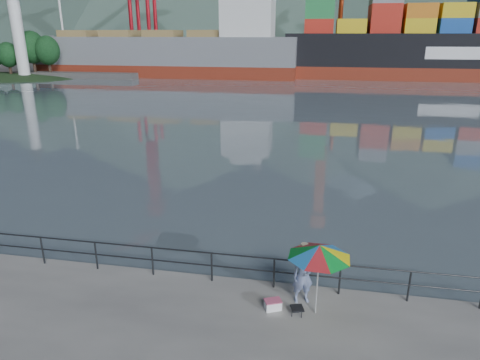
% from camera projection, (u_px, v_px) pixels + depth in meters
% --- Properties ---
extents(harbor_water, '(500.00, 280.00, 0.00)m').
position_uv_depth(harbor_water, '(310.00, 59.00, 133.27)').
color(harbor_water, slate).
rests_on(harbor_water, ground).
extents(far_dock, '(200.00, 40.00, 0.40)m').
position_uv_depth(far_dock, '(349.00, 69.00, 97.12)').
color(far_dock, '#514F4C').
rests_on(far_dock, ground).
extents(guardrail, '(22.00, 0.06, 1.03)m').
position_uv_depth(guardrail, '(182.00, 263.00, 13.81)').
color(guardrail, '#2D3033').
rests_on(guardrail, ground).
extents(lighthouse_islet, '(48.00, 26.40, 19.20)m').
position_uv_depth(lighthouse_islet, '(0.00, 75.00, 79.54)').
color(lighthouse_islet, '#263F1E').
rests_on(lighthouse_islet, ground).
extents(container_stacks, '(58.00, 5.40, 7.80)m').
position_uv_depth(container_stacks, '(450.00, 56.00, 92.91)').
color(container_stacks, '#267F3F').
rests_on(container_stacks, ground).
extents(fisherman, '(0.74, 0.61, 1.75)m').
position_uv_depth(fisherman, '(303.00, 275.00, 12.48)').
color(fisherman, '#2E4B97').
rests_on(fisherman, ground).
extents(beach_umbrella, '(2.27, 2.27, 2.16)m').
position_uv_depth(beach_umbrella, '(319.00, 251.00, 11.58)').
color(beach_umbrella, white).
rests_on(beach_umbrella, ground).
extents(folding_stool, '(0.43, 0.43, 0.22)m').
position_uv_depth(folding_stool, '(297.00, 311.00, 12.12)').
color(folding_stool, black).
rests_on(folding_stool, ground).
extents(cooler_bag, '(0.54, 0.47, 0.26)m').
position_uv_depth(cooler_bag, '(273.00, 305.00, 12.35)').
color(cooler_bag, white).
rests_on(cooler_bag, ground).
extents(fishing_rod, '(0.26, 1.59, 1.13)m').
position_uv_depth(fishing_rod, '(297.00, 283.00, 13.66)').
color(fishing_rod, black).
rests_on(fishing_rod, ground).
extents(bulk_carrier, '(49.39, 8.55, 14.50)m').
position_uv_depth(bulk_carrier, '(175.00, 53.00, 80.32)').
color(bulk_carrier, maroon).
rests_on(bulk_carrier, ground).
extents(container_ship, '(57.19, 9.53, 18.10)m').
position_uv_depth(container_ship, '(461.00, 44.00, 74.50)').
color(container_ship, maroon).
rests_on(container_ship, ground).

